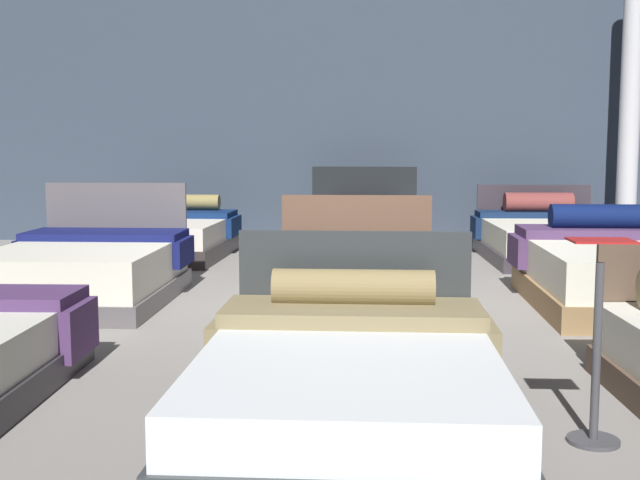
# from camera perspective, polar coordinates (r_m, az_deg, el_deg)

# --- Properties ---
(ground_plane) EXTENTS (18.00, 18.00, 0.02)m
(ground_plane) POSITION_cam_1_polar(r_m,az_deg,el_deg) (7.01, 2.19, -4.65)
(ground_plane) COLOR gray
(showroom_back_wall) EXTENTS (18.00, 0.06, 3.50)m
(showroom_back_wall) POSITION_cam_1_polar(r_m,az_deg,el_deg) (11.45, 2.63, 8.59)
(showroom_back_wall) COLOR #333D4C
(showroom_back_wall) RESTS_ON ground_plane
(bed_1) EXTENTS (1.65, 2.14, 0.84)m
(bed_1) POSITION_cam_1_polar(r_m,az_deg,el_deg) (4.17, 2.12, -9.39)
(bed_1) COLOR #303437
(bed_1) RESTS_ON ground_plane
(bed_3) EXTENTS (1.56, 1.97, 1.01)m
(bed_3) POSITION_cam_1_polar(r_m,az_deg,el_deg) (7.36, -16.32, -2.16)
(bed_3) COLOR #575255
(bed_3) RESTS_ON ground_plane
(bed_4) EXTENTS (1.63, 2.16, 0.89)m
(bed_4) POSITION_cam_1_polar(r_m,az_deg,el_deg) (6.94, 2.58, -3.01)
(bed_4) COLOR brown
(bed_4) RESTS_ON ground_plane
(bed_5) EXTENTS (1.67, 2.09, 0.84)m
(bed_5) POSITION_cam_1_polar(r_m,az_deg,el_deg) (7.29, 20.84, -2.23)
(bed_5) COLOR olive
(bed_5) RESTS_ON ground_plane
(bed_6) EXTENTS (1.56, 2.00, 0.74)m
(bed_6) POSITION_cam_1_polar(r_m,az_deg,el_deg) (10.09, -10.82, 0.22)
(bed_6) COLOR #332C2C
(bed_6) RESTS_ON ground_plane
(bed_7) EXTENTS (1.60, 2.09, 1.10)m
(bed_7) POSITION_cam_1_polar(r_m,az_deg,el_deg) (9.86, 2.83, 0.27)
(bed_7) COLOR black
(bed_7) RESTS_ON ground_plane
(bed_8) EXTENTS (1.67, 2.14, 0.86)m
(bed_8) POSITION_cam_1_polar(r_m,az_deg,el_deg) (10.06, 16.12, 0.08)
(bed_8) COLOR #352E35
(bed_8) RESTS_ON ground_plane
(price_sign) EXTENTS (0.28, 0.24, 0.95)m
(price_sign) POSITION_cam_1_polar(r_m,az_deg,el_deg) (3.92, 19.07, -8.51)
(price_sign) COLOR #3F3F44
(price_sign) RESTS_ON ground_plane
(support_pillar) EXTENTS (0.27, 0.27, 3.50)m
(support_pillar) POSITION_cam_1_polar(r_m,az_deg,el_deg) (11.44, 21.17, 8.15)
(support_pillar) COLOR silver
(support_pillar) RESTS_ON ground_plane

